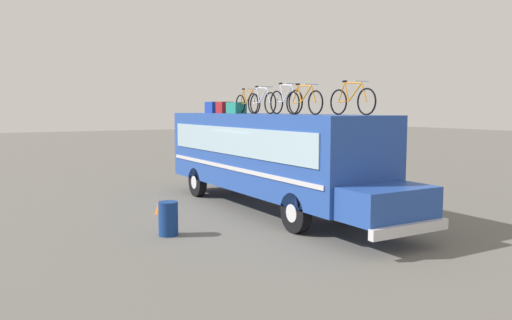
{
  "coord_description": "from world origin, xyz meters",
  "views": [
    {
      "loc": [
        13.8,
        -8.3,
        3.17
      ],
      "look_at": [
        -0.58,
        0.0,
        1.48
      ],
      "focal_mm": 35.52,
      "sensor_mm": 36.0,
      "label": 1
    }
  ],
  "objects_px": {
    "rooftop_bicycle_1": "(247,103)",
    "rooftop_bicycle_5": "(352,100)",
    "rooftop_bicycle_3": "(286,101)",
    "rooftop_bicycle_4": "(304,101)",
    "bus": "(268,153)",
    "luggage_bag_1": "(214,107)",
    "luggage_bag_2": "(224,107)",
    "traffic_cone": "(160,206)",
    "rooftop_bicycle_2": "(261,102)",
    "trash_bin": "(168,219)",
    "luggage_bag_3": "(236,108)"
  },
  "relations": [
    {
      "from": "bus",
      "to": "rooftop_bicycle_4",
      "type": "distance_m",
      "value": 2.82
    },
    {
      "from": "luggage_bag_2",
      "to": "rooftop_bicycle_1",
      "type": "height_order",
      "value": "rooftop_bicycle_1"
    },
    {
      "from": "luggage_bag_1",
      "to": "rooftop_bicycle_2",
      "type": "distance_m",
      "value": 3.85
    },
    {
      "from": "traffic_cone",
      "to": "luggage_bag_2",
      "type": "bearing_deg",
      "value": 123.49
    },
    {
      "from": "rooftop_bicycle_3",
      "to": "rooftop_bicycle_4",
      "type": "relative_size",
      "value": 1.01
    },
    {
      "from": "rooftop_bicycle_4",
      "to": "rooftop_bicycle_5",
      "type": "relative_size",
      "value": 0.97
    },
    {
      "from": "traffic_cone",
      "to": "rooftop_bicycle_4",
      "type": "bearing_deg",
      "value": 43.01
    },
    {
      "from": "rooftop_bicycle_1",
      "to": "rooftop_bicycle_3",
      "type": "bearing_deg",
      "value": -2.13
    },
    {
      "from": "bus",
      "to": "rooftop_bicycle_5",
      "type": "relative_size",
      "value": 6.29
    },
    {
      "from": "luggage_bag_2",
      "to": "rooftop_bicycle_5",
      "type": "bearing_deg",
      "value": 2.66
    },
    {
      "from": "luggage_bag_2",
      "to": "trash_bin",
      "type": "relative_size",
      "value": 0.63
    },
    {
      "from": "rooftop_bicycle_3",
      "to": "rooftop_bicycle_4",
      "type": "bearing_deg",
      "value": -9.92
    },
    {
      "from": "rooftop_bicycle_3",
      "to": "bus",
      "type": "bearing_deg",
      "value": 175.94
    },
    {
      "from": "rooftop_bicycle_3",
      "to": "traffic_cone",
      "type": "xyz_separation_m",
      "value": [
        -2.01,
        -3.21,
        -3.15
      ]
    },
    {
      "from": "luggage_bag_1",
      "to": "rooftop_bicycle_1",
      "type": "bearing_deg",
      "value": -0.08
    },
    {
      "from": "rooftop_bicycle_3",
      "to": "traffic_cone",
      "type": "height_order",
      "value": "rooftop_bicycle_3"
    },
    {
      "from": "bus",
      "to": "traffic_cone",
      "type": "xyz_separation_m",
      "value": [
        -0.91,
        -3.29,
        -1.52
      ]
    },
    {
      "from": "rooftop_bicycle_4",
      "to": "trash_bin",
      "type": "relative_size",
      "value": 1.99
    },
    {
      "from": "luggage_bag_1",
      "to": "luggage_bag_2",
      "type": "xyz_separation_m",
      "value": [
        0.95,
        -0.02,
        -0.0
      ]
    },
    {
      "from": "luggage_bag_2",
      "to": "rooftop_bicycle_5",
      "type": "xyz_separation_m",
      "value": [
        6.67,
        0.31,
        0.17
      ]
    },
    {
      "from": "rooftop_bicycle_4",
      "to": "rooftop_bicycle_5",
      "type": "xyz_separation_m",
      "value": [
        1.27,
        0.6,
        0.01
      ]
    },
    {
      "from": "bus",
      "to": "luggage_bag_2",
      "type": "bearing_deg",
      "value": -179.98
    },
    {
      "from": "bus",
      "to": "trash_bin",
      "type": "height_order",
      "value": "bus"
    },
    {
      "from": "trash_bin",
      "to": "luggage_bag_2",
      "type": "bearing_deg",
      "value": 140.34
    },
    {
      "from": "luggage_bag_1",
      "to": "rooftop_bicycle_2",
      "type": "xyz_separation_m",
      "value": [
        3.84,
        -0.16,
        0.16
      ]
    },
    {
      "from": "luggage_bag_3",
      "to": "trash_bin",
      "type": "distance_m",
      "value": 6.18
    },
    {
      "from": "luggage_bag_3",
      "to": "traffic_cone",
      "type": "relative_size",
      "value": 1.5
    },
    {
      "from": "rooftop_bicycle_2",
      "to": "rooftop_bicycle_3",
      "type": "height_order",
      "value": "rooftop_bicycle_3"
    },
    {
      "from": "luggage_bag_2",
      "to": "rooftop_bicycle_3",
      "type": "relative_size",
      "value": 0.31
    },
    {
      "from": "bus",
      "to": "traffic_cone",
      "type": "distance_m",
      "value": 3.74
    },
    {
      "from": "rooftop_bicycle_3",
      "to": "rooftop_bicycle_4",
      "type": "height_order",
      "value": "rooftop_bicycle_3"
    },
    {
      "from": "rooftop_bicycle_2",
      "to": "trash_bin",
      "type": "xyz_separation_m",
      "value": [
        1.91,
        -3.84,
        -2.95
      ]
    },
    {
      "from": "rooftop_bicycle_4",
      "to": "rooftop_bicycle_5",
      "type": "bearing_deg",
      "value": 25.11
    },
    {
      "from": "luggage_bag_2",
      "to": "luggage_bag_3",
      "type": "relative_size",
      "value": 0.74
    },
    {
      "from": "rooftop_bicycle_1",
      "to": "rooftop_bicycle_5",
      "type": "bearing_deg",
      "value": 3.4
    },
    {
      "from": "rooftop_bicycle_5",
      "to": "rooftop_bicycle_1",
      "type": "bearing_deg",
      "value": -176.6
    },
    {
      "from": "luggage_bag_3",
      "to": "rooftop_bicycle_5",
      "type": "distance_m",
      "value": 5.72
    },
    {
      "from": "luggage_bag_1",
      "to": "rooftop_bicycle_4",
      "type": "bearing_deg",
      "value": -2.77
    },
    {
      "from": "rooftop_bicycle_2",
      "to": "trash_bin",
      "type": "relative_size",
      "value": 2.02
    },
    {
      "from": "trash_bin",
      "to": "rooftop_bicycle_4",
      "type": "bearing_deg",
      "value": 80.87
    },
    {
      "from": "rooftop_bicycle_5",
      "to": "trash_bin",
      "type": "distance_m",
      "value": 5.53
    },
    {
      "from": "rooftop_bicycle_2",
      "to": "rooftop_bicycle_3",
      "type": "relative_size",
      "value": 1.0
    },
    {
      "from": "luggage_bag_2",
      "to": "rooftop_bicycle_2",
      "type": "distance_m",
      "value": 2.9
    },
    {
      "from": "luggage_bag_1",
      "to": "rooftop_bicycle_1",
      "type": "xyz_separation_m",
      "value": [
        2.66,
        -0.0,
        0.15
      ]
    },
    {
      "from": "rooftop_bicycle_5",
      "to": "luggage_bag_2",
      "type": "bearing_deg",
      "value": -177.34
    },
    {
      "from": "bus",
      "to": "rooftop_bicycle_5",
      "type": "distance_m",
      "value": 3.94
    },
    {
      "from": "luggage_bag_1",
      "to": "traffic_cone",
      "type": "xyz_separation_m",
      "value": [
        3.13,
        -3.31,
        -2.97
      ]
    },
    {
      "from": "bus",
      "to": "rooftop_bicycle_3",
      "type": "relative_size",
      "value": 6.42
    },
    {
      "from": "luggage_bag_3",
      "to": "rooftop_bicycle_3",
      "type": "height_order",
      "value": "rooftop_bicycle_3"
    },
    {
      "from": "bus",
      "to": "rooftop_bicycle_2",
      "type": "xyz_separation_m",
      "value": [
        -0.2,
        -0.14,
        1.62
      ]
    }
  ]
}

